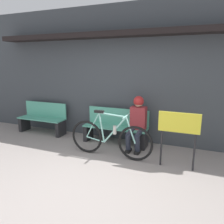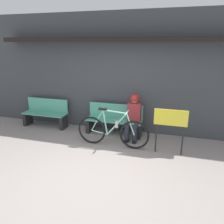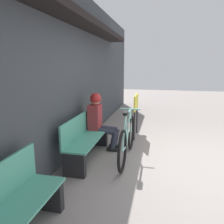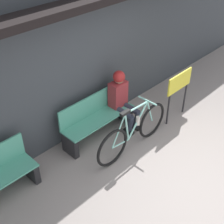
{
  "view_description": "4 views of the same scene",
  "coord_description": "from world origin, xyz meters",
  "px_view_note": "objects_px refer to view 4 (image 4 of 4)",
  "views": [
    {
      "loc": [
        1.67,
        -2.67,
        1.9
      ],
      "look_at": [
        -0.0,
        1.44,
        0.88
      ],
      "focal_mm": 35.0,
      "sensor_mm": 36.0,
      "label": 1
    },
    {
      "loc": [
        1.4,
        -3.47,
        2.4
      ],
      "look_at": [
        -0.06,
        1.55,
        0.75
      ],
      "focal_mm": 35.0,
      "sensor_mm": 36.0,
      "label": 2
    },
    {
      "loc": [
        -3.78,
        0.63,
        1.72
      ],
      "look_at": [
        0.13,
        1.51,
        0.86
      ],
      "focal_mm": 35.0,
      "sensor_mm": 36.0,
      "label": 3
    },
    {
      "loc": [
        -3.26,
        -1.5,
        3.87
      ],
      "look_at": [
        -0.26,
        1.43,
        0.86
      ],
      "focal_mm": 50.0,
      "sensor_mm": 36.0,
      "label": 4
    }
  ],
  "objects_px": {
    "person_seated": "(122,96)",
    "signboard": "(179,86)",
    "bicycle": "(133,132)",
    "park_bench_near": "(97,118)"
  },
  "relations": [
    {
      "from": "bicycle",
      "to": "signboard",
      "type": "relative_size",
      "value": 1.7
    },
    {
      "from": "person_seated",
      "to": "signboard",
      "type": "bearing_deg",
      "value": -34.82
    },
    {
      "from": "park_bench_near",
      "to": "bicycle",
      "type": "bearing_deg",
      "value": -77.73
    },
    {
      "from": "person_seated",
      "to": "bicycle",
      "type": "bearing_deg",
      "value": -120.74
    },
    {
      "from": "park_bench_near",
      "to": "person_seated",
      "type": "xyz_separation_m",
      "value": [
        0.55,
        -0.11,
        0.29
      ]
    },
    {
      "from": "person_seated",
      "to": "signboard",
      "type": "distance_m",
      "value": 1.15
    },
    {
      "from": "bicycle",
      "to": "signboard",
      "type": "height_order",
      "value": "signboard"
    },
    {
      "from": "bicycle",
      "to": "signboard",
      "type": "bearing_deg",
      "value": -0.18
    },
    {
      "from": "park_bench_near",
      "to": "signboard",
      "type": "xyz_separation_m",
      "value": [
        1.49,
        -0.76,
        0.39
      ]
    },
    {
      "from": "person_seated",
      "to": "signboard",
      "type": "relative_size",
      "value": 1.13
    }
  ]
}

